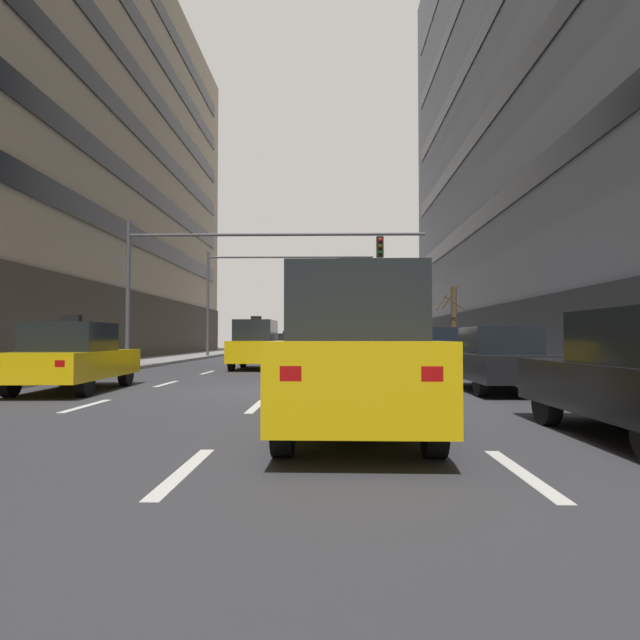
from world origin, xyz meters
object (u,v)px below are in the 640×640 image
at_px(car_driving_0, 335,345).
at_px(traffic_signal_1, 265,279).
at_px(taxi_driving_3, 73,357).
at_px(car_driving_6, 294,345).
at_px(car_parked_1, 498,360).
at_px(street_tree_0, 418,325).
at_px(taxi_driving_1, 256,345).
at_px(traffic_signal_0, 227,263).
at_px(car_parked_2, 443,351).
at_px(car_parked_3, 418,348).
at_px(street_tree_1, 454,322).
at_px(taxi_driving_5, 286,346).
at_px(car_driving_2, 336,350).
at_px(taxi_driving_4, 354,353).

xyz_separation_m(car_driving_0, traffic_signal_1, (-4.71, -1.89, 4.42)).
distance_m(taxi_driving_3, car_driving_6, 29.85).
relative_size(car_parked_1, street_tree_0, 0.93).
distance_m(taxi_driving_1, traffic_signal_1, 14.14).
bearing_deg(traffic_signal_0, taxi_driving_3, -102.99).
height_order(car_parked_1, traffic_signal_1, traffic_signal_1).
xyz_separation_m(car_driving_6, car_parked_2, (7.00, -23.05, 0.05)).
height_order(taxi_driving_1, car_parked_3, taxi_driving_1).
bearing_deg(street_tree_0, street_tree_1, -89.95).
bearing_deg(car_driving_6, traffic_signal_0, -93.47).
bearing_deg(car_driving_0, taxi_driving_5, -147.50).
bearing_deg(street_tree_1, car_driving_0, 124.48).
bearing_deg(car_parked_1, car_parked_2, 90.00).
bearing_deg(car_parked_1, street_tree_0, 84.95).
relative_size(car_parked_2, traffic_signal_0, 0.37).
distance_m(car_driving_6, traffic_signal_1, 8.18).
height_order(car_driving_0, taxi_driving_5, taxi_driving_5).
xyz_separation_m(car_driving_0, car_parked_2, (3.79, -18.25, 0.00)).
distance_m(car_driving_6, car_parked_3, 18.52).
bearing_deg(taxi_driving_3, car_driving_6, 83.66).
relative_size(taxi_driving_5, street_tree_1, 1.08).
distance_m(car_driving_0, street_tree_1, 11.06).
height_order(car_driving_0, street_tree_0, street_tree_0).
bearing_deg(street_tree_1, car_driving_2, -127.40).
distance_m(car_driving_0, car_driving_6, 5.77).
xyz_separation_m(taxi_driving_1, car_parked_3, (7.20, 2.98, -0.17)).
bearing_deg(car_parked_1, street_tree_1, 81.17).
xyz_separation_m(car_parked_1, street_tree_0, (2.42, 27.34, 1.51)).
relative_size(car_parked_3, traffic_signal_0, 0.38).
height_order(car_parked_3, street_tree_1, street_tree_1).
bearing_deg(traffic_signal_0, car_driving_2, -15.24).
bearing_deg(car_parked_3, taxi_driving_5, 124.54).
distance_m(taxi_driving_1, car_driving_2, 3.87).
bearing_deg(car_parked_2, traffic_signal_0, 165.24).
height_order(car_parked_1, traffic_signal_0, traffic_signal_0).
bearing_deg(taxi_driving_1, car_driving_6, 89.45).
bearing_deg(street_tree_1, street_tree_0, 90.05).
bearing_deg(taxi_driving_4, taxi_driving_1, 102.85).
height_order(taxi_driving_4, car_parked_2, taxi_driving_4).
height_order(taxi_driving_1, car_driving_2, taxi_driving_1).
relative_size(car_driving_0, street_tree_1, 1.11).
bearing_deg(car_driving_2, taxi_driving_5, 101.91).
relative_size(taxi_driving_4, street_tree_1, 1.12).
xyz_separation_m(car_driving_2, car_parked_1, (3.86, -7.39, -0.06)).
distance_m(taxi_driving_1, traffic_signal_0, 3.59).
height_order(car_parked_3, street_tree_0, street_tree_0).
height_order(taxi_driving_4, street_tree_1, street_tree_1).
xyz_separation_m(car_driving_0, street_tree_1, (6.22, -9.05, 1.34)).
height_order(taxi_driving_4, car_parked_1, taxi_driving_4).
height_order(taxi_driving_5, car_parked_1, taxi_driving_5).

